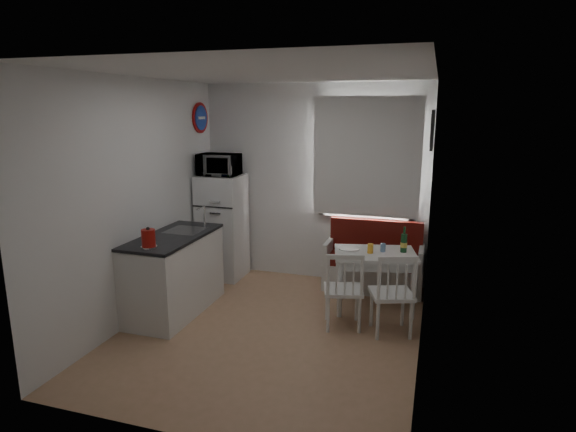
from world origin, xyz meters
name	(u,v)px	position (x,y,z in m)	size (l,w,h in m)	color
floor	(271,331)	(0.00, 0.00, 0.00)	(3.00, 3.50, 0.02)	tan
ceiling	(268,72)	(0.00, 0.00, 2.60)	(3.00, 3.50, 0.02)	white
wall_back	(314,183)	(0.00, 1.75, 1.30)	(3.00, 0.02, 2.60)	white
wall_front	(180,262)	(0.00, -1.75, 1.30)	(3.00, 0.02, 2.60)	white
wall_left	(139,201)	(-1.50, 0.00, 1.30)	(0.02, 3.50, 2.60)	white
wall_right	(427,220)	(1.50, 0.00, 1.30)	(0.02, 3.50, 2.60)	white
window	(367,161)	(0.70, 1.72, 1.62)	(1.22, 0.06, 1.47)	white
curtain	(366,157)	(0.70, 1.65, 1.68)	(1.35, 0.02, 1.50)	white
kitchen_counter	(175,273)	(-1.20, 0.16, 0.46)	(0.62, 1.32, 1.16)	white
wall_sign	(201,118)	(-1.47, 1.45, 2.15)	(0.40, 0.40, 0.03)	#1A3CA1
picture_frame	(432,130)	(1.48, 1.10, 2.05)	(0.04, 0.52, 0.42)	black
bench	(373,267)	(0.86, 1.51, 0.29)	(1.23, 0.47, 0.88)	white
dining_table	(375,259)	(0.95, 0.91, 0.60)	(1.02, 0.82, 0.68)	white
chair_left	(342,282)	(0.70, 0.25, 0.52)	(0.48, 0.47, 0.45)	white
chair_right	(391,286)	(1.20, 0.25, 0.54)	(0.52, 0.51, 0.47)	white
fridge	(223,227)	(-1.18, 1.40, 0.70)	(0.56, 0.56, 1.41)	white
microwave	(219,165)	(-1.18, 1.35, 1.55)	(0.52, 0.35, 0.29)	white
kettle	(148,238)	(-1.15, -0.38, 1.01)	(0.16, 0.16, 0.22)	#A4120D
wine_bottle	(404,239)	(1.25, 1.01, 0.83)	(0.07, 0.07, 0.30)	#15431F
drinking_glass_orange	(370,248)	(0.90, 0.86, 0.73)	(0.06, 0.06, 0.11)	#FFAD2A
drinking_glass_blue	(383,248)	(1.03, 0.96, 0.73)	(0.06, 0.06, 0.10)	#6E90BB
plate	(349,249)	(0.65, 0.93, 0.69)	(0.25, 0.25, 0.02)	white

